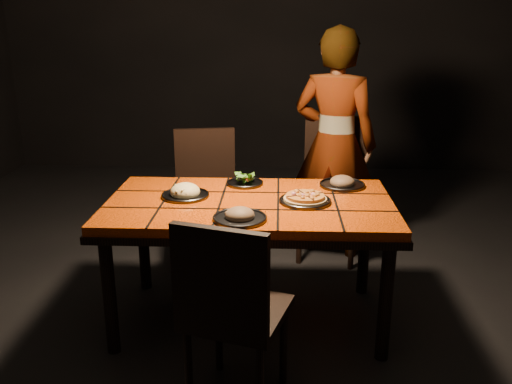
{
  "coord_description": "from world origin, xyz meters",
  "views": [
    {
      "loc": [
        0.16,
        -2.88,
        1.72
      ],
      "look_at": [
        0.04,
        -0.06,
        0.82
      ],
      "focal_mm": 38.0,
      "sensor_mm": 36.0,
      "label": 1
    }
  ],
  "objects_px": {
    "diner": "(335,144)",
    "plate_pizza": "(305,199)",
    "chair_far_right": "(333,177)",
    "chair_near": "(230,305)",
    "chair_far_left": "(206,188)",
    "plate_pasta": "(185,193)",
    "dining_table": "(250,214)"
  },
  "relations": [
    {
      "from": "chair_near",
      "to": "chair_far_right",
      "type": "xyz_separation_m",
      "value": [
        0.61,
        1.83,
        0.06
      ]
    },
    {
      "from": "chair_far_right",
      "to": "chair_far_left",
      "type": "bearing_deg",
      "value": -156.15
    },
    {
      "from": "chair_near",
      "to": "chair_far_left",
      "type": "xyz_separation_m",
      "value": [
        -0.32,
        1.65,
        0.02
      ]
    },
    {
      "from": "diner",
      "to": "plate_pizza",
      "type": "xyz_separation_m",
      "value": [
        -0.26,
        -1.07,
        -0.08
      ]
    },
    {
      "from": "plate_pizza",
      "to": "chair_far_left",
      "type": "bearing_deg",
      "value": 127.7
    },
    {
      "from": "chair_far_left",
      "to": "plate_pasta",
      "type": "distance_m",
      "value": 0.83
    },
    {
      "from": "chair_far_right",
      "to": "plate_pizza",
      "type": "xyz_separation_m",
      "value": [
        -0.26,
        -1.05,
        0.17
      ]
    },
    {
      "from": "plate_pizza",
      "to": "plate_pasta",
      "type": "distance_m",
      "value": 0.69
    },
    {
      "from": "dining_table",
      "to": "diner",
      "type": "xyz_separation_m",
      "value": [
        0.57,
        1.05,
        0.17
      ]
    },
    {
      "from": "dining_table",
      "to": "chair_far_left",
      "type": "distance_m",
      "value": 0.93
    },
    {
      "from": "plate_pasta",
      "to": "dining_table",
      "type": "bearing_deg",
      "value": -8.12
    },
    {
      "from": "chair_far_right",
      "to": "plate_pasta",
      "type": "bearing_deg",
      "value": -120.98
    },
    {
      "from": "dining_table",
      "to": "chair_far_left",
      "type": "xyz_separation_m",
      "value": [
        -0.36,
        0.85,
        -0.12
      ]
    },
    {
      "from": "chair_near",
      "to": "chair_far_left",
      "type": "distance_m",
      "value": 1.68
    },
    {
      "from": "chair_near",
      "to": "chair_far_left",
      "type": "height_order",
      "value": "chair_far_left"
    },
    {
      "from": "plate_pasta",
      "to": "chair_far_left",
      "type": "bearing_deg",
      "value": 89.27
    },
    {
      "from": "chair_far_left",
      "to": "chair_far_right",
      "type": "distance_m",
      "value": 0.95
    },
    {
      "from": "diner",
      "to": "plate_pasta",
      "type": "distance_m",
      "value": 1.37
    },
    {
      "from": "chair_far_left",
      "to": "chair_far_right",
      "type": "height_order",
      "value": "chair_far_right"
    },
    {
      "from": "diner",
      "to": "plate_pizza",
      "type": "height_order",
      "value": "diner"
    },
    {
      "from": "chair_far_right",
      "to": "plate_pizza",
      "type": "bearing_deg",
      "value": -90.95
    },
    {
      "from": "chair_near",
      "to": "chair_far_left",
      "type": "relative_size",
      "value": 0.96
    },
    {
      "from": "chair_far_right",
      "to": "diner",
      "type": "xyz_separation_m",
      "value": [
        0.01,
        0.01,
        0.25
      ]
    },
    {
      "from": "chair_far_right",
      "to": "plate_pizza",
      "type": "distance_m",
      "value": 1.1
    },
    {
      "from": "chair_near",
      "to": "diner",
      "type": "height_order",
      "value": "diner"
    },
    {
      "from": "chair_far_right",
      "to": "diner",
      "type": "relative_size",
      "value": 0.61
    },
    {
      "from": "chair_far_left",
      "to": "diner",
      "type": "relative_size",
      "value": 0.57
    },
    {
      "from": "chair_far_left",
      "to": "diner",
      "type": "height_order",
      "value": "diner"
    },
    {
      "from": "dining_table",
      "to": "plate_pasta",
      "type": "bearing_deg",
      "value": 171.88
    },
    {
      "from": "chair_far_left",
      "to": "plate_pizza",
      "type": "distance_m",
      "value": 1.12
    },
    {
      "from": "chair_far_left",
      "to": "plate_pizza",
      "type": "xyz_separation_m",
      "value": [
        0.67,
        -0.87,
        0.21
      ]
    },
    {
      "from": "chair_far_left",
      "to": "chair_near",
      "type": "bearing_deg",
      "value": -89.13
    }
  ]
}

